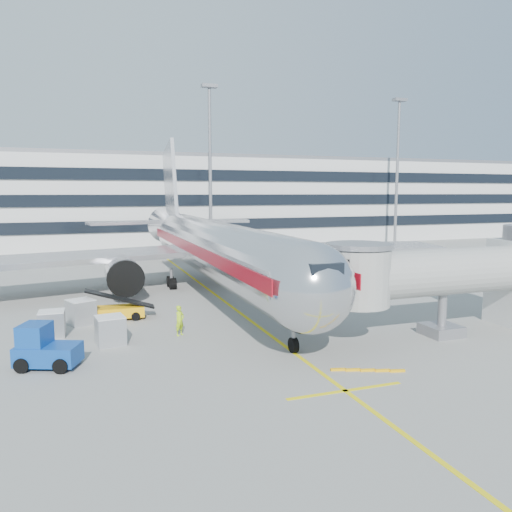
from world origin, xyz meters
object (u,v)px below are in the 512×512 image
object	(u,v)px
main_jet	(209,246)
cargo_container_front	(110,330)
baggage_tug	(44,349)
ramp_worker	(180,321)
cargo_container_left	(81,312)
belt_loader	(111,311)
cargo_container_right	(52,324)

from	to	relation	value
main_jet	cargo_container_front	size ratio (longest dim) A/B	27.56
baggage_tug	ramp_worker	xyz separation A→B (m)	(7.92, 3.53, -0.05)
cargo_container_left	belt_loader	bearing A→B (deg)	13.97
baggage_tug	cargo_container_front	bearing A→B (deg)	40.88
belt_loader	cargo_container_right	size ratio (longest dim) A/B	2.93
cargo_container_left	cargo_container_front	world-z (taller)	cargo_container_left
cargo_container_right	baggage_tug	bearing A→B (deg)	-90.97
baggage_tug	cargo_container_right	distance (m)	6.06
main_jet	cargo_container_left	size ratio (longest dim) A/B	23.66
baggage_tug	cargo_container_right	xyz separation A→B (m)	(0.10, 6.05, -0.19)
main_jet	cargo_container_left	world-z (taller)	main_jet
cargo_container_left	cargo_container_front	distance (m)	5.85
belt_loader	cargo_container_front	xyz separation A→B (m)	(-0.43, -6.14, 0.22)
belt_loader	ramp_worker	xyz separation A→B (m)	(3.94, -5.68, 0.33)
cargo_container_right	cargo_container_front	bearing A→B (deg)	-40.82
cargo_container_front	cargo_container_left	bearing A→B (deg)	106.40
cargo_container_front	ramp_worker	size ratio (longest dim) A/B	0.94
belt_loader	ramp_worker	bearing A→B (deg)	-55.27
ramp_worker	belt_loader	bearing A→B (deg)	87.13
baggage_tug	cargo_container_left	size ratio (longest dim) A/B	1.68
cargo_container_right	cargo_container_front	world-z (taller)	cargo_container_front
belt_loader	main_jet	bearing A→B (deg)	41.33
cargo_container_front	main_jet	bearing A→B (deg)	55.58
belt_loader	cargo_container_front	bearing A→B (deg)	-94.05
ramp_worker	cargo_container_right	bearing A→B (deg)	124.51
main_jet	belt_loader	distance (m)	13.12
belt_loader	cargo_container_left	bearing A→B (deg)	-166.03
baggage_tug	cargo_container_left	distance (m)	8.90
baggage_tug	cargo_container_right	bearing A→B (deg)	89.03
cargo_container_front	ramp_worker	bearing A→B (deg)	5.93
main_jet	baggage_tug	bearing A→B (deg)	-127.51
cargo_container_right	cargo_container_front	xyz separation A→B (m)	(3.45, -2.98, 0.03)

